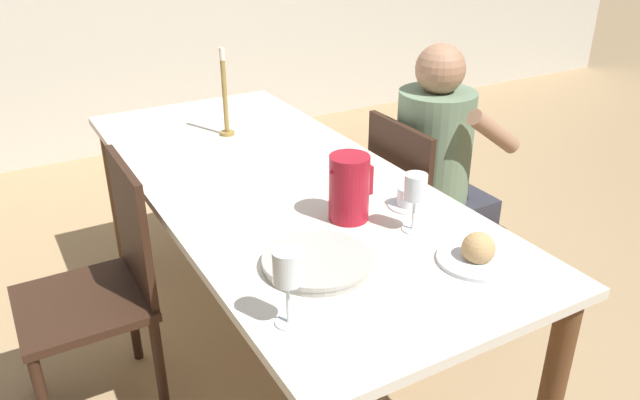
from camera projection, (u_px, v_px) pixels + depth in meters
ground_plane at (282, 354)px, 2.53m from camera, size 20.00×20.00×0.00m
dining_table at (277, 204)px, 2.23m from camera, size 0.87×2.06×0.78m
chair_person_side at (420, 217)px, 2.56m from camera, size 0.42×0.42×0.91m
chair_opposite at (102, 286)px, 2.11m from camera, size 0.42×0.42×0.91m
person_seated at (439, 163)px, 2.51m from camera, size 0.39×0.41×1.19m
red_pitcher at (349, 188)px, 1.88m from camera, size 0.15×0.12×0.21m
wine_glass_water at (287, 271)px, 1.39m from camera, size 0.07×0.07×0.20m
wine_glass_juice at (415, 190)px, 1.80m from camera, size 0.07×0.07×0.18m
teacup_near_person at (409, 198)px, 1.99m from camera, size 0.13×0.13×0.07m
serving_tray at (317, 262)px, 1.67m from camera, size 0.30×0.30×0.03m
bread_plate at (478, 253)px, 1.68m from camera, size 0.22×0.22×0.09m
candlestick_tall at (225, 101)px, 2.53m from camera, size 0.06×0.06×0.36m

